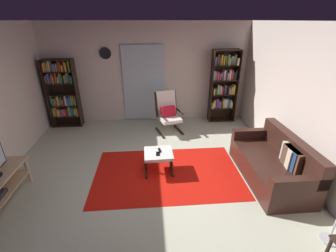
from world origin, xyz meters
TOP-DOWN VIEW (x-y plane):
  - ground_plane at (0.00, 0.00)m, footprint 7.02×7.02m
  - wall_back at (0.00, 2.90)m, footprint 5.60×0.06m
  - wall_right at (2.70, 0.00)m, footprint 0.06×6.00m
  - glass_door_panel at (-0.11, 2.83)m, footprint 1.10×0.01m
  - area_rug at (0.32, 0.26)m, footprint 2.70×1.69m
  - bookshelf_near_tv at (-2.19, 2.64)m, footprint 0.75×0.30m
  - bookshelf_near_sofa at (2.02, 2.65)m, footprint 0.71×0.30m
  - leather_sofa at (2.18, -0.03)m, footprint 0.84×1.71m
  - lounge_armchair at (0.48, 2.10)m, footprint 0.72×0.78m
  - ottoman at (0.16, 0.37)m, footprint 0.54×0.50m
  - tv_remote at (0.19, 0.43)m, footprint 0.06×0.15m
  - cell_phone at (0.15, 0.31)m, footprint 0.07×0.14m
  - wall_clock at (-1.04, 2.82)m, footprint 0.29×0.03m

SIDE VIEW (x-z plane):
  - ground_plane at x=0.00m, z-range 0.00..0.00m
  - area_rug at x=0.32m, z-range 0.00..0.01m
  - leather_sofa at x=2.18m, z-range -0.10..0.71m
  - ottoman at x=0.16m, z-range 0.13..0.53m
  - cell_phone at x=0.15m, z-range 0.40..0.41m
  - tv_remote at x=0.19m, z-range 0.40..0.42m
  - lounge_armchair at x=0.48m, z-range 0.02..1.05m
  - bookshelf_near_tv at x=-2.19m, z-range 0.06..1.81m
  - bookshelf_near_sofa at x=2.02m, z-range 0.08..2.02m
  - glass_door_panel at x=-0.11m, z-range 0.05..2.05m
  - wall_back at x=0.00m, z-range 0.00..2.60m
  - wall_right at x=2.70m, z-range 0.00..2.60m
  - wall_clock at x=-1.04m, z-range 1.71..2.00m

